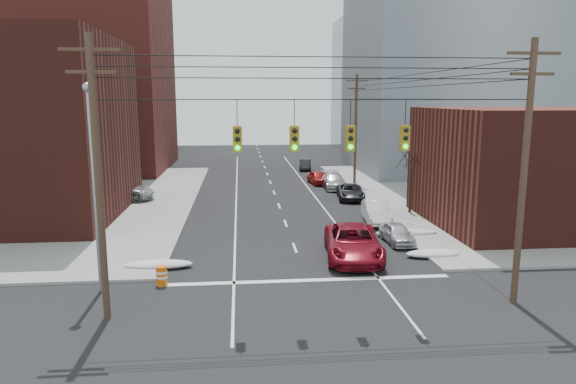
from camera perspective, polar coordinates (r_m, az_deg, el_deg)
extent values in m
plane|color=black|center=(19.19, 4.74, -16.44)|extent=(160.00, 160.00, 0.00)
cube|color=gray|center=(53.88, 28.69, -0.07)|extent=(40.00, 40.00, 0.15)
cube|color=maroon|center=(68.42, -23.97, 14.83)|extent=(24.00, 20.00, 30.00)
cube|color=#491B16|center=(93.72, -19.72, 8.15)|extent=(22.00, 18.00, 12.00)
cube|color=gray|center=(65.94, 17.50, 13.25)|extent=(22.00, 20.00, 25.00)
cube|color=gray|center=(91.01, 12.21, 11.62)|extent=(20.00, 18.00, 22.00)
cube|color=#491B16|center=(39.32, 27.17, 2.44)|extent=(16.00, 12.00, 8.00)
cylinder|color=#473323|center=(20.81, -20.32, 1.02)|extent=(0.28, 0.28, 11.00)
cube|color=#473323|center=(20.64, -21.20, 14.57)|extent=(2.20, 0.12, 0.12)
cube|color=#473323|center=(20.59, -21.05, 12.35)|extent=(1.80, 0.12, 0.12)
cylinder|color=#473323|center=(23.21, 24.72, 1.63)|extent=(0.28, 0.28, 11.00)
cube|color=#473323|center=(23.06, 25.66, 13.74)|extent=(2.20, 0.12, 0.12)
cube|color=#473323|center=(23.02, 25.50, 11.76)|extent=(1.80, 0.12, 0.12)
cylinder|color=#473323|center=(52.25, 7.52, 6.83)|extent=(0.28, 0.28, 11.00)
cube|color=#473323|center=(52.19, 7.65, 12.20)|extent=(2.20, 0.12, 0.12)
cube|color=#473323|center=(52.17, 7.63, 11.33)|extent=(1.80, 0.12, 0.12)
cylinder|color=black|center=(20.09, 3.59, 10.22)|extent=(17.00, 0.04, 0.04)
cylinder|color=black|center=(19.86, -5.69, 8.74)|extent=(0.03, 0.03, 1.00)
cube|color=olive|center=(19.91, -5.64, 5.87)|extent=(0.35, 0.30, 1.00)
sphere|color=black|center=(19.72, -5.66, 6.76)|extent=(0.20, 0.20, 0.20)
sphere|color=black|center=(19.74, -5.64, 5.83)|extent=(0.20, 0.20, 0.20)
sphere|color=#0CE526|center=(19.77, -5.63, 4.90)|extent=(0.20, 0.20, 0.20)
cylinder|color=black|center=(19.97, 0.71, 8.80)|extent=(0.03, 0.03, 1.00)
cube|color=olive|center=(20.02, 0.70, 5.94)|extent=(0.35, 0.30, 1.00)
sphere|color=black|center=(19.83, 0.76, 6.83)|extent=(0.20, 0.20, 0.20)
sphere|color=black|center=(19.85, 0.75, 5.90)|extent=(0.20, 0.20, 0.20)
sphere|color=#0CE526|center=(19.88, 0.75, 4.98)|extent=(0.20, 0.20, 0.20)
cylinder|color=black|center=(20.32, 6.96, 8.76)|extent=(0.03, 0.03, 1.00)
cube|color=olive|center=(20.37, 6.90, 5.94)|extent=(0.35, 0.30, 1.00)
sphere|color=black|center=(20.18, 7.02, 6.81)|extent=(0.20, 0.20, 0.20)
sphere|color=black|center=(20.21, 7.00, 5.91)|extent=(0.20, 0.20, 0.20)
sphere|color=#0CE526|center=(20.23, 6.98, 5.00)|extent=(0.20, 0.20, 0.20)
cylinder|color=black|center=(20.90, 12.93, 8.61)|extent=(0.03, 0.03, 1.00)
cube|color=olive|center=(20.95, 12.82, 5.88)|extent=(0.35, 0.30, 1.00)
sphere|color=black|center=(20.77, 13.00, 6.72)|extent=(0.20, 0.20, 0.20)
sphere|color=black|center=(20.79, 12.97, 5.84)|extent=(0.20, 0.20, 0.20)
sphere|color=#0CE526|center=(20.81, 12.93, 4.97)|extent=(0.20, 0.20, 0.20)
cylinder|color=gray|center=(24.08, -20.67, -0.22)|extent=(0.18, 0.18, 9.00)
sphere|color=gray|center=(23.73, -21.39, 10.77)|extent=(0.44, 0.44, 0.44)
cylinder|color=black|center=(39.59, 13.44, 0.05)|extent=(0.20, 0.20, 3.50)
cylinder|color=black|center=(39.48, 14.06, 3.41)|extent=(0.27, 0.82, 1.19)
cylinder|color=black|center=(39.85, 13.63, 3.61)|extent=(1.17, 0.54, 1.38)
cylinder|color=black|center=(39.80, 12.67, 3.69)|extent=(1.44, 1.00, 1.48)
cylinder|color=black|center=(39.18, 13.01, 3.40)|extent=(0.17, 0.84, 1.19)
cylinder|color=black|center=(38.70, 13.16, 3.44)|extent=(0.82, 0.99, 1.40)
cylinder|color=black|center=(38.46, 14.09, 3.41)|extent=(1.74, 0.21, 1.43)
cylinder|color=black|center=(39.14, 14.15, 3.35)|extent=(0.48, 0.73, 1.20)
ellipsoid|color=silver|center=(27.53, -14.20, -7.81)|extent=(3.50, 1.08, 0.42)
ellipsoid|color=silver|center=(29.60, 15.78, -6.60)|extent=(3.00, 1.08, 0.42)
ellipsoid|color=silver|center=(33.66, 13.04, -4.42)|extent=(4.00, 1.08, 0.42)
imported|color=maroon|center=(28.42, 7.25, -5.58)|extent=(3.65, 6.63, 1.76)
imported|color=silver|center=(31.81, 12.02, -4.50)|extent=(1.55, 3.61, 1.22)
imported|color=white|center=(36.69, 9.79, -2.21)|extent=(2.06, 4.72, 1.51)
imported|color=black|center=(44.76, 6.98, 0.00)|extent=(2.71, 4.93, 1.31)
imported|color=#A1A0A5|center=(49.96, 5.12, 1.22)|extent=(2.11, 5.10, 1.48)
imported|color=maroon|center=(52.57, 3.34, 1.62)|extent=(2.06, 4.10, 1.34)
imported|color=black|center=(62.83, 1.92, 3.05)|extent=(1.84, 4.08, 1.30)
imported|color=silver|center=(37.78, -22.36, -2.34)|extent=(4.36, 1.95, 1.39)
imported|color=#A8A7AC|center=(45.50, -18.19, 0.09)|extent=(5.77, 2.81, 1.58)
imported|color=black|center=(41.14, -24.22, -1.57)|extent=(4.63, 2.43, 1.28)
imported|color=#A0A1A5|center=(44.01, -26.37, -0.83)|extent=(4.88, 3.50, 1.54)
cylinder|color=#D9590B|center=(25.02, -13.85, -9.03)|extent=(0.65, 0.65, 0.93)
cylinder|color=white|center=(24.96, -13.87, -8.63)|extent=(0.67, 0.67, 0.11)
cylinder|color=white|center=(25.04, -13.85, -9.13)|extent=(0.67, 0.67, 0.11)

